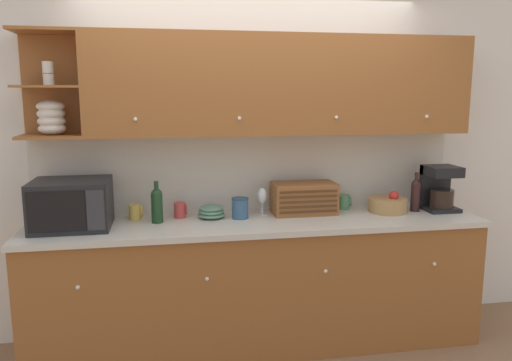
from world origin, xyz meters
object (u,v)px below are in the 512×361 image
microwave (72,204)px  wine_bottle (157,204)px  mug_blue_second (344,202)px  fruit_basket (388,205)px  mug_patterned_third (136,212)px  storage_canister (240,208)px  bowl_stack_on_counter (211,212)px  bread_box (304,198)px  second_wine_bottle (416,194)px  mug (180,210)px  coffee_maker (439,188)px  wine_glass (262,197)px

microwave → wine_bottle: microwave is taller
mug_blue_second → fruit_basket: fruit_basket is taller
microwave → mug_patterned_third: (0.40, 0.16, -0.11)m
storage_canister → fruit_basket: bearing=-0.3°
bowl_stack_on_counter → bread_box: bread_box is taller
mug_patterned_third → fruit_basket: fruit_basket is taller
bread_box → mug_blue_second: bearing=13.4°
microwave → fruit_basket: bearing=1.3°
wine_bottle → second_wine_bottle: (1.92, -0.00, 0.00)m
wine_bottle → second_wine_bottle: bearing=-0.0°
mug → bowl_stack_on_counter: mug is taller
bowl_stack_on_counter → storage_canister: (0.20, -0.05, 0.03)m
bread_box → mug: bearing=178.1°
coffee_maker → fruit_basket: bearing=179.1°
bowl_stack_on_counter → second_wine_bottle: size_ratio=0.65×
microwave → storage_canister: (1.13, 0.06, -0.09)m
mug → storage_canister: storage_canister is taller
storage_canister → bread_box: 0.49m
bread_box → mug_patterned_third: bearing=178.4°
bowl_stack_on_counter → mug_blue_second: mug_blue_second is taller
bowl_stack_on_counter → mug: bearing=167.1°
wine_bottle → storage_canister: size_ratio=1.96×
microwave → mug_blue_second: (1.96, 0.20, -0.11)m
microwave → wine_glass: bearing=5.6°
wine_bottle → coffee_maker: size_ratio=0.85×
mug_patterned_third → fruit_basket: bearing=-3.3°
mug_patterned_third → fruit_basket: size_ratio=0.38×
wine_glass → fruit_basket: 0.95m
mug_patterned_third → coffee_maker: coffee_maker is taller
wine_glass → mug_patterned_third: bearing=178.1°
storage_canister → second_wine_bottle: bearing=-0.8°
wine_glass → second_wine_bottle: 1.17m
bowl_stack_on_counter → fruit_basket: (1.32, -0.05, 0.01)m
fruit_basket → mug: bearing=176.2°
microwave → mug_patterned_third: microwave is taller
microwave → wine_glass: 1.31m
microwave → bowl_stack_on_counter: size_ratio=2.55×
microwave → storage_canister: size_ratio=3.33×
second_wine_bottle → mug: bearing=176.3°
fruit_basket → second_wine_bottle: second_wine_bottle is taller
fruit_basket → second_wine_bottle: bearing=-3.1°
storage_canister → bread_box: bearing=7.7°
bowl_stack_on_counter → coffee_maker: 1.74m
microwave → second_wine_bottle: (2.47, 0.04, -0.03)m
bread_box → bowl_stack_on_counter: bearing=-178.3°
microwave → fruit_basket: size_ratio=1.73×
mug_patterned_third → coffee_maker: (2.26, -0.11, 0.12)m
microwave → wine_bottle: 0.55m
storage_canister → wine_glass: bearing=22.3°
mug → fruit_basket: (1.54, -0.10, 0.00)m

